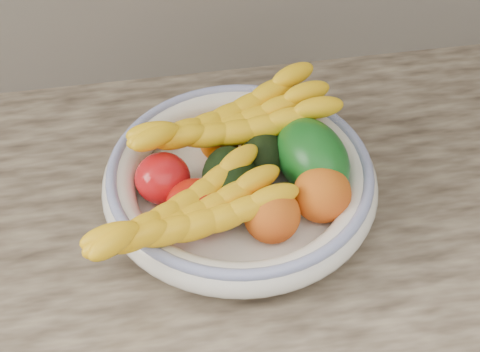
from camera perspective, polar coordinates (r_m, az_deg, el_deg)
name	(u,v)px	position (r m, az deg, el deg)	size (l,w,h in m)	color
kitchen_counter	(238,346)	(1.44, -0.17, -13.06)	(2.44, 0.66, 1.40)	brown
fruit_bowl	(240,182)	(1.04, 0.00, -0.44)	(0.39, 0.39, 0.08)	white
clementine_back_left	(219,143)	(1.09, -1.65, 2.57)	(0.06, 0.06, 0.05)	orange
clementine_back_right	(256,126)	(1.12, 1.26, 3.89)	(0.06, 0.06, 0.05)	#FF5F05
clementine_back_mid	(222,143)	(1.09, -1.44, 2.55)	(0.05, 0.05, 0.05)	#DC6104
tomato_left	(163,178)	(1.03, -6.02, -0.18)	(0.08, 0.08, 0.07)	red
tomato_near_left	(195,207)	(0.99, -3.48, -2.40)	(0.08, 0.08, 0.07)	red
avocado_center	(230,180)	(1.02, -0.81, -0.34)	(0.08, 0.11, 0.08)	black
avocado_right	(262,153)	(1.06, 1.76, 1.77)	(0.06, 0.09, 0.06)	black
green_mango	(312,158)	(1.04, 5.62, 1.40)	(0.09, 0.14, 0.10)	#0E4E15
peach_front	(272,215)	(0.98, 2.49, -3.07)	(0.08, 0.08, 0.08)	orange
peach_right	(322,194)	(1.00, 6.38, -1.40)	(0.08, 0.08, 0.08)	orange
banana_bunch_back	(232,127)	(1.06, -0.62, 3.85)	(0.33, 0.12, 0.09)	yellow
banana_bunch_front	(188,219)	(0.95, -4.05, -3.34)	(0.31, 0.12, 0.08)	yellow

